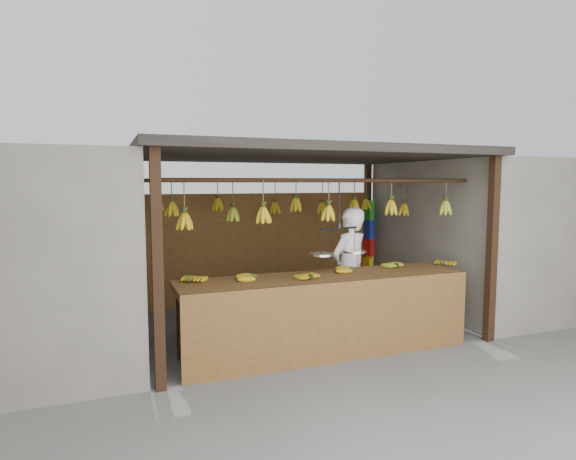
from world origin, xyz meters
name	(u,v)px	position (x,y,z in m)	size (l,w,h in m)	color
ground	(296,325)	(0.00, 0.00, 0.00)	(80.00, 80.00, 0.00)	#5B5B57
stall	(287,183)	(0.00, 0.33, 1.97)	(4.30, 3.30, 2.40)	black
neighbor_right	(499,233)	(3.60, 0.00, 1.15)	(3.00, 3.00, 2.30)	slate
counter	(329,295)	(-0.09, -1.23, 0.70)	(3.59, 0.78, 0.96)	brown
hanging_bananas	(297,209)	(0.01, -0.02, 1.62)	(3.61, 2.20, 0.39)	#B08E12
balance_scale	(339,249)	(0.14, -1.00, 1.18)	(0.75, 0.35, 0.87)	black
vendor	(349,271)	(0.51, -0.60, 0.83)	(0.60, 0.40, 1.66)	white
bag_bundles	(368,238)	(1.94, 1.35, 0.99)	(0.08, 0.26, 1.32)	#199926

